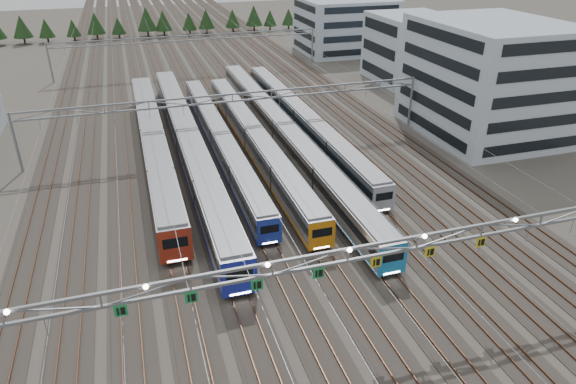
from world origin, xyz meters
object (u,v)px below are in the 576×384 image
object	(u,v)px
gantry_mid	(233,104)
depot_bldg_north	(346,26)
train_a	(153,141)
depot_bldg_mid	(410,48)
train_e	(282,131)
depot_bldg_south	(488,79)
train_f	(302,119)
train_b	(188,142)
train_d	(254,139)
gantry_far	(189,42)
train_c	(220,139)
gantry_near	(348,259)

from	to	relation	value
gantry_mid	depot_bldg_north	size ratio (longest dim) A/B	2.56
train_a	depot_bldg_mid	bearing A→B (deg)	25.57
train_e	depot_bldg_south	distance (m)	31.64
train_a	train_f	size ratio (longest dim) A/B	0.99
train_a	train_b	world-z (taller)	train_a
train_d	gantry_far	distance (m)	48.07
train_a	gantry_far	bearing A→B (deg)	76.04
train_b	train_d	xyz separation A→B (m)	(9.00, -0.99, -0.23)
train_c	depot_bldg_south	bearing A→B (deg)	-5.97
train_f	gantry_mid	xyz separation A→B (m)	(-11.25, -3.06, 4.36)
train_f	depot_bldg_mid	distance (m)	37.85
train_f	gantry_far	size ratio (longest dim) A/B	0.98
train_a	train_e	size ratio (longest dim) A/B	0.80
train_a	gantry_mid	world-z (taller)	gantry_mid
train_f	train_d	bearing A→B (deg)	-146.85
train_d	depot_bldg_north	bearing A→B (deg)	56.45
train_a	depot_bldg_mid	world-z (taller)	depot_bldg_mid
gantry_mid	depot_bldg_mid	distance (m)	48.66
depot_bldg_south	depot_bldg_north	size ratio (longest dim) A/B	1.00
train_e	depot_bldg_south	world-z (taller)	depot_bldg_south
train_d	depot_bldg_north	size ratio (longest dim) A/B	2.42
depot_bldg_north	gantry_near	bearing A→B (deg)	-113.07
train_b	train_c	distance (m)	4.60
train_f	depot_bldg_north	xyz separation A→B (m)	(28.97, 51.39, 4.39)
train_d	train_e	size ratio (longest dim) A/B	0.78
train_b	gantry_near	xyz separation A→B (m)	(6.70, -38.29, 4.82)
gantry_mid	gantry_far	bearing A→B (deg)	90.00
train_c	train_e	bearing A→B (deg)	-0.20
depot_bldg_south	depot_bldg_mid	bearing A→B (deg)	82.10
train_c	train_b	bearing A→B (deg)	-169.23
train_a	train_d	world-z (taller)	train_a
train_c	train_f	bearing A→B (deg)	16.62
train_b	depot_bldg_mid	bearing A→B (deg)	29.05
train_c	gantry_far	world-z (taller)	gantry_far
train_a	train_f	xyz separation A→B (m)	(22.50, 3.31, -0.25)
train_b	depot_bldg_south	xyz separation A→B (m)	(44.26, -3.30, 5.97)
train_b	train_c	size ratio (longest dim) A/B	1.23
train_b	depot_bldg_north	xyz separation A→B (m)	(46.97, 56.28, 4.14)
train_d	train_b	bearing A→B (deg)	173.71
train_f	gantry_mid	bearing A→B (deg)	-164.80
gantry_far	depot_bldg_mid	distance (m)	46.21
depot_bldg_south	depot_bldg_north	distance (m)	59.67
train_c	depot_bldg_north	xyz separation A→B (m)	(42.47, 55.42, 4.51)
train_a	train_c	world-z (taller)	train_a
train_e	depot_bldg_north	world-z (taller)	depot_bldg_north
train_b	train_f	xyz separation A→B (m)	(18.00, 4.88, -0.24)
train_a	gantry_far	size ratio (longest dim) A/B	0.97
train_c	depot_bldg_mid	xyz separation A→B (m)	(43.95, 26.06, 4.61)
gantry_far	depot_bldg_north	size ratio (longest dim) A/B	2.56
gantry_far	gantry_near	bearing A→B (deg)	-90.03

